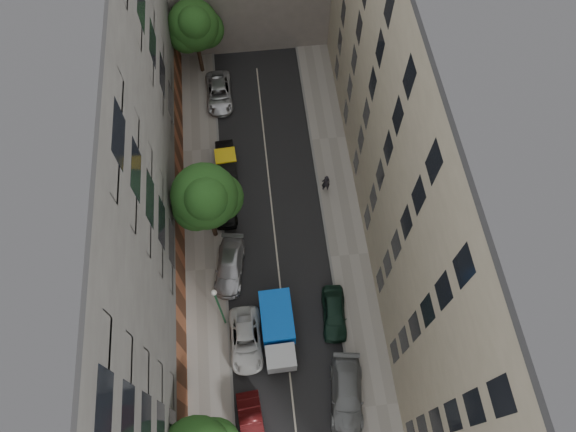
{
  "coord_description": "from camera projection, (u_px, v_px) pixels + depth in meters",
  "views": [
    {
      "loc": [
        -0.84,
        -14.87,
        36.35
      ],
      "look_at": [
        0.88,
        0.82,
        6.0
      ],
      "focal_mm": 32.0,
      "sensor_mm": 36.0,
      "label": 1
    }
  ],
  "objects": [
    {
      "name": "ground",
      "position": [
        278.0,
        263.0,
        39.11
      ],
      "size": [
        120.0,
        120.0,
        0.0
      ],
      "primitive_type": "plane",
      "color": "#4C4C49",
      "rests_on": "ground"
    },
    {
      "name": "road_surface",
      "position": [
        278.0,
        263.0,
        39.1
      ],
      "size": [
        8.0,
        44.0,
        0.02
      ],
      "primitive_type": "cube",
      "color": "black",
      "rests_on": "ground"
    },
    {
      "name": "sidewalk_left",
      "position": [
        205.0,
        270.0,
        38.77
      ],
      "size": [
        3.0,
        44.0,
        0.15
      ],
      "primitive_type": "cube",
      "color": "gray",
      "rests_on": "ground"
    },
    {
      "name": "sidewalk_right",
      "position": [
        349.0,
        255.0,
        39.32
      ],
      "size": [
        3.0,
        44.0,
        0.15
      ],
      "primitive_type": "cube",
      "color": "gray",
      "rests_on": "ground"
    },
    {
      "name": "building_left",
      "position": [
        86.0,
        216.0,
        29.69
      ],
      "size": [
        8.0,
        44.0,
        20.0
      ],
      "primitive_type": "cube",
      "color": "#4A4845",
      "rests_on": "ground"
    },
    {
      "name": "building_right",
      "position": [
        457.0,
        181.0,
        30.79
      ],
      "size": [
        8.0,
        44.0,
        20.0
      ],
      "primitive_type": "cube",
      "color": "tan",
      "rests_on": "ground"
    },
    {
      "name": "tarp_truck",
      "position": [
        278.0,
        330.0,
        35.35
      ],
      "size": [
        2.23,
        5.36,
        2.47
      ],
      "rotation": [
        0.0,
        0.0,
        0.02
      ],
      "color": "black",
      "rests_on": "ground"
    },
    {
      "name": "car_left_1",
      "position": [
        252.0,
        426.0,
        33.12
      ],
      "size": [
        1.86,
        4.4,
        1.41
      ],
      "primitive_type": "imported",
      "rotation": [
        0.0,
        0.0,
        0.09
      ],
      "color": "#4C0F10",
      "rests_on": "ground"
    },
    {
      "name": "car_left_2",
      "position": [
        246.0,
        340.0,
        35.73
      ],
      "size": [
        2.2,
        4.76,
        1.32
      ],
      "primitive_type": "imported",
      "rotation": [
        0.0,
        0.0,
        -0.0
      ],
      "color": "silver",
      "rests_on": "ground"
    },
    {
      "name": "car_left_3",
      "position": [
        230.0,
        266.0,
        38.21
      ],
      "size": [
        2.79,
        5.17,
        1.42
      ],
      "primitive_type": "imported",
      "rotation": [
        0.0,
        0.0,
        -0.17
      ],
      "color": "#B4B3B8",
      "rests_on": "ground"
    },
    {
      "name": "car_left_4",
      "position": [
        226.0,
        204.0,
        40.65
      ],
      "size": [
        1.95,
        4.42,
        1.48
      ],
      "primitive_type": "imported",
      "rotation": [
        0.0,
        0.0,
        -0.05
      ],
      "color": "black",
      "rests_on": "ground"
    },
    {
      "name": "car_left_5",
      "position": [
        227.0,
        163.0,
        42.44
      ],
      "size": [
        1.77,
        4.42,
        1.43
      ],
      "primitive_type": "imported",
      "rotation": [
        0.0,
        0.0,
        0.06
      ],
      "color": "black",
      "rests_on": "ground"
    },
    {
      "name": "car_left_6",
      "position": [
        219.0,
        93.0,
        45.93
      ],
      "size": [
        2.34,
        4.99,
        1.38
      ],
      "primitive_type": "imported",
      "rotation": [
        0.0,
        0.0,
        0.01
      ],
      "color": "silver",
      "rests_on": "ground"
    },
    {
      "name": "car_right_1",
      "position": [
        347.0,
        394.0,
        33.97
      ],
      "size": [
        2.78,
        5.44,
        1.51
      ],
      "primitive_type": "imported",
      "rotation": [
        0.0,
        0.0,
        -0.13
      ],
      "color": "slate",
      "rests_on": "ground"
    },
    {
      "name": "car_right_2",
      "position": [
        334.0,
        313.0,
        36.56
      ],
      "size": [
        2.02,
        4.28,
        1.42
      ],
      "primitive_type": "imported",
      "rotation": [
        0.0,
        0.0,
        -0.09
      ],
      "color": "black",
      "rests_on": "ground"
    },
    {
      "name": "tree_mid",
      "position": [
        206.0,
        199.0,
        34.9
      ],
      "size": [
        4.96,
        4.63,
        8.53
      ],
      "color": "#382619",
      "rests_on": "sidewalk_left"
    },
    {
      "name": "tree_far",
      "position": [
        195.0,
        28.0,
        43.3
      ],
      "size": [
        4.75,
        4.38,
        7.65
      ],
      "color": "#382619",
      "rests_on": "sidewalk_left"
    },
    {
      "name": "lamp_post",
      "position": [
        219.0,
        305.0,
        33.2
      ],
      "size": [
        0.36,
        0.36,
        6.67
      ],
      "color": "#1C6235",
      "rests_on": "sidewalk_left"
    },
    {
      "name": "pedestrian",
      "position": [
        326.0,
        183.0,
        41.12
      ],
      "size": [
        0.7,
        0.48,
        1.89
      ],
      "primitive_type": "imported",
      "rotation": [
        0.0,
        0.0,
        3.18
      ],
      "color": "black",
      "rests_on": "sidewalk_right"
    }
  ]
}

